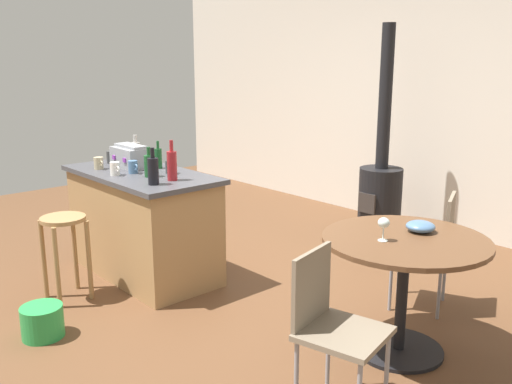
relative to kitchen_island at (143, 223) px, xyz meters
The scene contains 22 objects.
ground_plane 0.81m from the kitchen_island, 15.55° to the left, with size 8.80×8.80×0.00m, color brown.
back_wall 3.23m from the kitchen_island, 77.93° to the left, with size 8.00×0.10×2.70m, color beige.
kitchen_island is the anchor object (origin of this frame).
wooden_stool 0.72m from the kitchen_island, 85.03° to the right, with size 0.33×0.33×0.65m.
dining_table 2.30m from the kitchen_island, 12.57° to the left, with size 1.01×1.01×0.75m.
folding_chair_near 2.37m from the kitchen_island, ahead, with size 0.48×0.48×0.87m.
folding_chair_far 2.34m from the kitchen_island, 30.97° to the left, with size 0.53×0.53×0.87m.
wood_stove 2.47m from the kitchen_island, 72.70° to the left, with size 0.44×0.45×2.15m.
toolbox 0.59m from the kitchen_island, 167.33° to the left, with size 0.36×0.23×0.20m.
bottle_0 0.72m from the kitchen_island, ahead, with size 0.08×0.08×0.31m.
bottle_1 0.58m from the kitchen_island, 11.30° to the right, with size 0.08×0.08×0.24m.
bottle_2 0.57m from the kitchen_island, 99.27° to the left, with size 0.06×0.06×0.24m.
bottle_3 0.73m from the kitchen_island, 154.09° to the left, with size 0.08×0.08×0.25m.
bottle_4 0.76m from the kitchen_island, 19.55° to the right, with size 0.08×0.08×0.28m.
cup_0 0.56m from the kitchen_island, 34.00° to the left, with size 0.11×0.07×0.11m.
cup_1 0.73m from the kitchen_island, behind, with size 0.11×0.08×0.11m.
cup_2 0.50m from the kitchen_island, 80.92° to the right, with size 0.11×0.08×0.11m.
cup_3 0.63m from the kitchen_island, 149.57° to the right, with size 0.12×0.08×0.10m.
cup_4 0.55m from the kitchen_island, 92.71° to the right, with size 0.11×0.08×0.11m.
wine_glass 2.24m from the kitchen_island, ahead, with size 0.07×0.07×0.14m.
serving_bowl 2.35m from the kitchen_island, 16.76° to the left, with size 0.18×0.18×0.07m, color #4C7099.
plastic_bucket 1.28m from the kitchen_island, 63.73° to the right, with size 0.27×0.27×0.22m, color green.
Camera 1 is at (3.36, -2.48, 1.81)m, focal length 38.90 mm.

